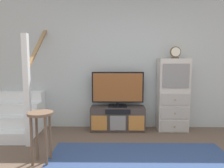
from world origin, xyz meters
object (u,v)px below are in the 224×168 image
Objects in this scene: desk_clock at (175,53)px; bar_stool_near at (41,125)px; media_console at (118,118)px; television at (118,88)px; side_cabinet at (173,95)px.

bar_stool_near is at bearing -147.87° from desk_clock.
bar_stool_near is (-1.05, -1.36, 0.29)m from media_console.
desk_clock reaches higher than media_console.
television is 0.71× the size of side_cabinet.
television is at bearing 52.67° from bar_stool_near.
television is 1.09m from side_cabinet.
television is 4.49× the size of desk_clock.
bar_stool_near is at bearing -127.81° from media_console.
media_console is 1.74m from bar_stool_near.
side_cabinet is at bearing 142.86° from desk_clock.
side_cabinet is (1.08, -0.01, -0.13)m from television.
side_cabinet is at bearing 32.65° from bar_stool_near.
desk_clock is at bearing -37.14° from side_cabinet.
desk_clock is 0.32× the size of bar_stool_near.
media_console is at bearing -90.00° from television.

